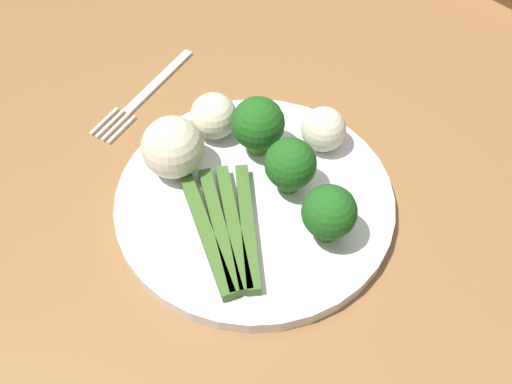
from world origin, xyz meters
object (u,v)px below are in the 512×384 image
Objects in this scene: broccoli_left at (329,213)px; cauliflower_front_left at (324,129)px; asparagus_bundle at (227,229)px; cauliflower_outer_edge at (214,116)px; broccoli_front at (290,164)px; chair at (460,87)px; plate at (256,200)px; dining_table at (276,281)px; cauliflower_near_center at (173,147)px; broccoli_back_right at (258,124)px; fork at (145,94)px.

cauliflower_front_left is (0.08, -0.08, -0.01)m from broccoli_left.
broccoli_left reaches higher than asparagus_bundle.
broccoli_left reaches higher than cauliflower_outer_edge.
asparagus_bundle is 0.08m from broccoli_front.
plate is (-0.09, 0.59, 0.28)m from chair.
plate is 1.89× the size of asparagus_bundle.
asparagus_bundle reaches higher than dining_table.
plate is at bearing -44.57° from asparagus_bundle.
asparagus_bundle is at bearing 65.91° from dining_table.
asparagus_bundle is 0.10m from cauliflower_near_center.
dining_table is at bearing 121.74° from broccoli_front.
cauliflower_outer_edge is at bearing 81.05° from chair.
cauliflower_outer_edge reaches higher than asparagus_bundle.
broccoli_back_right is at bearing -12.69° from broccoli_left.
chair is 14.44× the size of cauliflower_near_center.
broccoli_front is (0.02, -0.03, 0.15)m from dining_table.
dining_table is 10.31× the size of asparagus_bundle.
chair is at bearing -81.34° from plate.
broccoli_back_right is (0.07, -0.04, 0.15)m from dining_table.
broccoli_front reaches higher than plate.
dining_table is 0.18m from broccoli_back_right.
cauliflower_outer_edge is (0.05, 0.02, -0.01)m from broccoli_back_right.
chair reaches higher than dining_table.
dining_table is at bearing 70.08° from fork.
fork is at bearing 70.47° from chair.
cauliflower_outer_edge is at bearing 18.64° from broccoli_back_right.
asparagus_bundle is at bearing 45.22° from broccoli_left.
asparagus_bundle is 0.22m from fork.
broccoli_back_right is (0.06, -0.01, 0.00)m from broccoli_front.
fork is (0.12, -0.05, -0.04)m from cauliflower_near_center.
broccoli_back_right is at bearing -45.17° from plate.
asparagus_bundle is (0.02, 0.05, 0.12)m from dining_table.
fork is at bearing -3.94° from dining_table.
cauliflower_outer_edge is (0.10, -0.07, 0.02)m from asparagus_bundle.
dining_table is 0.63m from chair.
broccoli_left and cauliflower_near_center have the same top height.
broccoli_back_right reaches higher than fork.
asparagus_bundle is at bearing 90.08° from chair.
broccoli_left is (-0.08, -0.01, 0.04)m from plate.
dining_table is 1.67× the size of chair.
broccoli_left is 1.00× the size of broccoli_front.
asparagus_bundle reaches higher than fork.
broccoli_back_right is (0.04, -0.04, 0.04)m from plate.
broccoli_front reaches higher than cauliflower_front_left.
asparagus_bundle is 3.13× the size of cauliflower_front_left.
broccoli_front is at bearing 104.40° from cauliflower_front_left.
cauliflower_near_center is at bearing 63.50° from broccoli_back_right.
cauliflower_near_center is 0.06m from cauliflower_outer_edge.
broccoli_left is 0.99× the size of cauliflower_near_center.
plate is 4.47× the size of broccoli_front.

